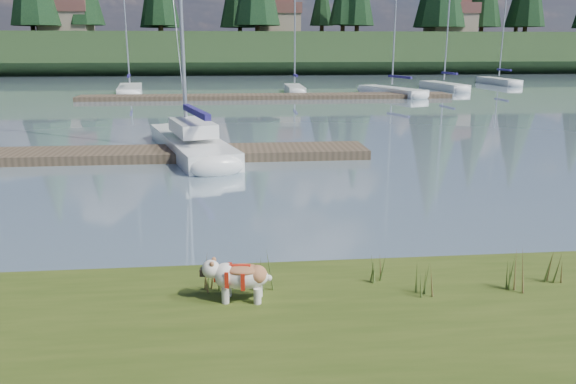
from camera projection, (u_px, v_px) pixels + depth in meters
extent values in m
plane|color=#7D94A3|center=(239.00, 99.00, 39.24)|extent=(200.00, 200.00, 0.00)
cube|color=#1F3218|center=(234.00, 53.00, 79.99)|extent=(200.00, 20.00, 5.00)
cylinder|color=silver|center=(225.00, 295.00, 7.43)|extent=(0.10, 0.10, 0.21)
cylinder|color=silver|center=(228.00, 289.00, 7.63)|extent=(0.10, 0.10, 0.21)
cylinder|color=silver|center=(257.00, 296.00, 7.41)|extent=(0.10, 0.10, 0.21)
cylinder|color=silver|center=(259.00, 289.00, 7.62)|extent=(0.10, 0.10, 0.21)
ellipsoid|color=silver|center=(243.00, 277.00, 7.46)|extent=(0.74, 0.44, 0.33)
ellipsoid|color=#A9673F|center=(243.00, 269.00, 7.44)|extent=(0.53, 0.39, 0.12)
ellipsoid|color=silver|center=(211.00, 269.00, 7.45)|extent=(0.28, 0.29, 0.24)
cube|color=black|center=(203.00, 272.00, 7.47)|extent=(0.09, 0.13, 0.10)
cube|color=white|center=(191.00, 147.00, 19.64)|extent=(3.61, 7.54, 0.70)
ellipsoid|color=white|center=(172.00, 132.00, 22.96)|extent=(2.09, 2.37, 0.70)
cube|color=navy|center=(196.00, 112.00, 18.32)|extent=(1.10, 3.27, 0.20)
cube|color=white|center=(192.00, 127.00, 19.08)|extent=(1.85, 2.89, 0.45)
cube|color=#4C3D2C|center=(128.00, 154.00, 18.61)|extent=(16.00, 2.00, 0.30)
cube|color=#4C3D2C|center=(268.00, 97.00, 39.40)|extent=(26.00, 2.20, 0.30)
cube|color=white|center=(130.00, 90.00, 43.88)|extent=(2.79, 7.77, 0.70)
ellipsoid|color=white|center=(131.00, 87.00, 47.45)|extent=(1.94, 2.29, 0.70)
cylinder|color=silver|center=(124.00, 3.00, 42.22)|extent=(0.12, 0.12, 11.88)
cube|color=navy|center=(129.00, 76.00, 42.61)|extent=(0.63, 3.02, 0.20)
cube|color=white|center=(295.00, 90.00, 44.01)|extent=(1.34, 5.48, 0.70)
ellipsoid|color=white|center=(292.00, 88.00, 46.64)|extent=(1.22, 1.51, 0.70)
cylinder|color=silver|center=(295.00, 26.00, 42.77)|extent=(0.12, 0.12, 8.59)
cube|color=navy|center=(296.00, 75.00, 42.99)|extent=(0.24, 2.17, 0.20)
cube|color=white|center=(392.00, 92.00, 42.18)|extent=(3.74, 6.94, 0.70)
ellipsoid|color=white|center=(367.00, 89.00, 45.16)|extent=(2.02, 2.25, 0.70)
cylinder|color=silver|center=(395.00, 11.00, 40.70)|extent=(0.12, 0.12, 10.48)
cube|color=navy|center=(400.00, 77.00, 41.07)|extent=(1.10, 2.62, 0.20)
cube|color=white|center=(444.00, 87.00, 47.47)|extent=(2.14, 6.57, 0.70)
ellipsoid|color=white|center=(427.00, 84.00, 50.53)|extent=(1.59, 1.90, 0.70)
cylinder|color=silver|center=(448.00, 18.00, 46.06)|extent=(0.12, 0.12, 9.95)
cube|color=navy|center=(450.00, 73.00, 46.34)|extent=(0.47, 2.57, 0.20)
cube|color=white|center=(498.00, 82.00, 53.75)|extent=(1.64, 6.41, 0.70)
ellipsoid|color=white|center=(483.00, 80.00, 56.80)|extent=(1.44, 1.78, 0.70)
cylinder|color=silver|center=(504.00, 24.00, 52.39)|extent=(0.12, 0.12, 9.50)
cube|color=navy|center=(504.00, 70.00, 52.61)|extent=(0.28, 2.54, 0.20)
cone|color=#475B23|center=(259.00, 271.00, 7.72)|extent=(0.03, 0.03, 0.61)
cone|color=brown|center=(267.00, 277.00, 7.68)|extent=(0.03, 0.03, 0.49)
cone|color=#475B23|center=(263.00, 268.00, 7.75)|extent=(0.03, 0.03, 0.67)
cone|color=brown|center=(269.00, 277.00, 7.73)|extent=(0.03, 0.03, 0.43)
cone|color=#475B23|center=(261.00, 275.00, 7.66)|extent=(0.03, 0.03, 0.55)
cone|color=#475B23|center=(372.00, 267.00, 8.11)|extent=(0.03, 0.03, 0.43)
cone|color=brown|center=(380.00, 271.00, 8.06)|extent=(0.03, 0.03, 0.34)
cone|color=#475B23|center=(375.00, 264.00, 8.13)|extent=(0.03, 0.03, 0.47)
cone|color=brown|center=(382.00, 271.00, 8.11)|extent=(0.03, 0.03, 0.30)
cone|color=#475B23|center=(374.00, 270.00, 8.04)|extent=(0.03, 0.03, 0.39)
cone|color=#475B23|center=(511.00, 269.00, 7.78)|extent=(0.03, 0.03, 0.63)
cone|color=brown|center=(520.00, 274.00, 7.74)|extent=(0.03, 0.03, 0.50)
cone|color=#475B23|center=(514.00, 265.00, 7.81)|extent=(0.03, 0.03, 0.69)
cone|color=brown|center=(521.00, 275.00, 7.79)|extent=(0.03, 0.03, 0.44)
cone|color=#475B23|center=(515.00, 273.00, 7.71)|extent=(0.03, 0.03, 0.57)
cone|color=#475B23|center=(206.00, 273.00, 7.76)|extent=(0.03, 0.03, 0.51)
cone|color=brown|center=(214.00, 279.00, 7.72)|extent=(0.03, 0.03, 0.41)
cone|color=#475B23|center=(211.00, 271.00, 7.79)|extent=(0.03, 0.03, 0.56)
cone|color=brown|center=(217.00, 279.00, 7.77)|extent=(0.03, 0.03, 0.36)
cone|color=#475B23|center=(208.00, 277.00, 7.69)|extent=(0.03, 0.03, 0.46)
cone|color=#475B23|center=(420.00, 278.00, 7.67)|extent=(0.03, 0.03, 0.45)
cone|color=brown|center=(430.00, 283.00, 7.63)|extent=(0.03, 0.03, 0.36)
cone|color=#475B23|center=(424.00, 276.00, 7.70)|extent=(0.03, 0.03, 0.50)
cone|color=brown|center=(431.00, 283.00, 7.68)|extent=(0.03, 0.03, 0.32)
cone|color=#475B23|center=(424.00, 282.00, 7.60)|extent=(0.03, 0.03, 0.41)
cone|color=#475B23|center=(549.00, 263.00, 8.06)|extent=(0.03, 0.03, 0.56)
cone|color=brown|center=(559.00, 269.00, 8.01)|extent=(0.03, 0.03, 0.45)
cone|color=#475B23|center=(552.00, 261.00, 8.08)|extent=(0.03, 0.03, 0.61)
cone|color=brown|center=(559.00, 269.00, 8.06)|extent=(0.03, 0.03, 0.39)
cone|color=#475B23|center=(554.00, 267.00, 7.99)|extent=(0.03, 0.03, 0.50)
cube|color=#33281C|center=(268.00, 281.00, 8.81)|extent=(60.00, 0.50, 0.14)
cylinder|color=#382619|center=(39.00, 27.00, 71.94)|extent=(0.60, 0.60, 1.80)
cylinder|color=#382619|center=(161.00, 28.00, 77.22)|extent=(0.60, 0.60, 1.80)
cylinder|color=#382619|center=(257.00, 27.00, 72.68)|extent=(0.60, 0.60, 1.80)
cylinder|color=#382619|center=(343.00, 28.00, 77.67)|extent=(0.60, 0.60, 1.80)
cylinder|color=#382619|center=(439.00, 28.00, 76.98)|extent=(0.60, 0.60, 1.80)
cylinder|color=#382619|center=(525.00, 29.00, 81.20)|extent=(0.60, 0.60, 1.80)
cube|color=gray|center=(67.00, 23.00, 74.02)|extent=(6.00, 5.00, 2.80)
cube|color=brown|center=(65.00, 7.00, 73.49)|extent=(6.30, 5.30, 1.40)
cube|color=brown|center=(65.00, 0.00, 73.29)|extent=(4.20, 3.60, 0.70)
cube|color=gray|center=(277.00, 24.00, 77.65)|extent=(6.00, 5.00, 2.80)
cube|color=brown|center=(277.00, 9.00, 77.12)|extent=(6.30, 5.30, 1.40)
cube|color=brown|center=(277.00, 2.00, 76.91)|extent=(4.20, 3.60, 0.70)
cube|color=gray|center=(450.00, 25.00, 78.01)|extent=(6.00, 5.00, 2.80)
cube|color=brown|center=(451.00, 9.00, 77.47)|extent=(6.30, 5.30, 1.40)
cube|color=brown|center=(452.00, 3.00, 77.27)|extent=(4.20, 3.60, 0.70)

